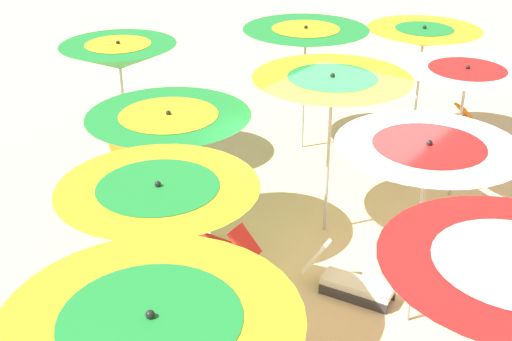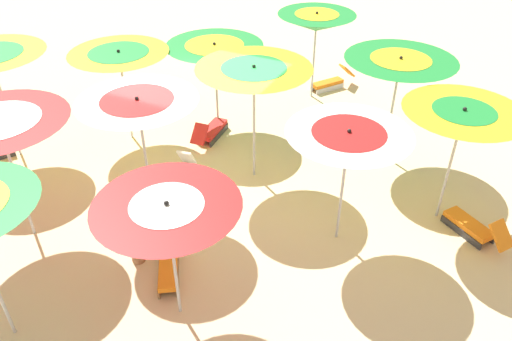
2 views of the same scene
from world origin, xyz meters
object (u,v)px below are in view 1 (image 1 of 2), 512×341
object	(u,v)px
beach_umbrella_7	(306,38)
beach_umbrella_10	(169,127)
lounger_3	(212,244)
beach_umbrella_8	(152,337)
beach_umbrella_6	(332,91)
lounger_5	(115,140)
beach_umbrella_11	(119,56)
beach_umbrella_3	(423,37)
beach_umbrella_2	(466,78)
beach_umbrella_4	(512,279)
beach_umbrella_9	(159,202)
beach_umbrella_5	(427,160)
lounger_1	(350,281)
lounger_0	(441,127)

from	to	relation	value
beach_umbrella_7	beach_umbrella_10	distance (m)	4.13
lounger_3	beach_umbrella_8	bearing A→B (deg)	120.90
beach_umbrella_6	beach_umbrella_10	world-z (taller)	beach_umbrella_6
beach_umbrella_10	lounger_5	bearing A→B (deg)	151.38
beach_umbrella_7	beach_umbrella_11	bearing A→B (deg)	-129.12
beach_umbrella_3	lounger_5	bearing A→B (deg)	-139.97
beach_umbrella_2	lounger_3	xyz separation A→B (m)	(-2.00, -3.86, -1.88)
beach_umbrella_6	lounger_5	world-z (taller)	beach_umbrella_6
beach_umbrella_4	beach_umbrella_9	size ratio (longest dim) A/B	1.11
beach_umbrella_2	beach_umbrella_5	distance (m)	3.58
beach_umbrella_5	lounger_3	bearing A→B (deg)	-172.24
beach_umbrella_8	lounger_3	bearing A→B (deg)	125.42
lounger_3	lounger_5	world-z (taller)	lounger_5
beach_umbrella_6	lounger_3	world-z (taller)	beach_umbrella_6
lounger_1	lounger_5	bearing A→B (deg)	159.68
beach_umbrella_8	lounger_0	size ratio (longest dim) A/B	1.96
beach_umbrella_7	beach_umbrella_9	distance (m)	6.01
lounger_3	beach_umbrella_5	bearing A→B (deg)	-176.76
beach_umbrella_11	lounger_3	xyz separation A→B (m)	(3.19, -1.36, -1.88)
beach_umbrella_2	beach_umbrella_11	size ratio (longest dim) A/B	0.97
beach_umbrella_2	beach_umbrella_5	xyz separation A→B (m)	(0.89, -3.46, 0.17)
beach_umbrella_3	beach_umbrella_8	bearing A→B (deg)	-77.55
beach_umbrella_7	lounger_5	xyz separation A→B (m)	(-2.82, -2.29, -1.98)
beach_umbrella_10	lounger_1	xyz separation A→B (m)	(2.64, 0.55, -1.73)
beach_umbrella_7	beach_umbrella_11	xyz separation A→B (m)	(-2.11, -2.60, -0.10)
beach_umbrella_9	beach_umbrella_6	bearing A→B (deg)	88.19
beach_umbrella_10	beach_umbrella_4	bearing A→B (deg)	-12.37
beach_umbrella_11	beach_umbrella_6	bearing A→B (deg)	3.56
beach_umbrella_10	lounger_3	distance (m)	1.84
beach_umbrella_4	lounger_0	size ratio (longest dim) A/B	1.92
lounger_5	beach_umbrella_11	bearing A→B (deg)	10.13
beach_umbrella_3	beach_umbrella_7	size ratio (longest dim) A/B	0.98
beach_umbrella_5	beach_umbrella_11	distance (m)	6.16
beach_umbrella_6	beach_umbrella_8	xyz separation A→B (m)	(1.65, -5.20, -0.02)
beach_umbrella_9	beach_umbrella_11	size ratio (longest dim) A/B	0.94
lounger_1	beach_umbrella_8	bearing A→B (deg)	-91.22
beach_umbrella_2	beach_umbrella_3	bearing A→B (deg)	132.80
beach_umbrella_3	beach_umbrella_6	distance (m)	3.82
beach_umbrella_5	beach_umbrella_3	bearing A→B (deg)	114.94
beach_umbrella_3	lounger_3	xyz separation A→B (m)	(-0.56, -5.41, -1.94)
beach_umbrella_6	lounger_1	distance (m)	2.65
beach_umbrella_2	beach_umbrella_10	bearing A→B (deg)	-122.98
beach_umbrella_10	lounger_0	size ratio (longest dim) A/B	1.76
beach_umbrella_6	lounger_5	size ratio (longest dim) A/B	1.95
beach_umbrella_10	lounger_1	bearing A→B (deg)	11.83
lounger_0	lounger_5	size ratio (longest dim) A/B	0.98
beach_umbrella_11	lounger_0	bearing A→B (deg)	49.40
beach_umbrella_3	lounger_5	distance (m)	6.14
beach_umbrella_4	beach_umbrella_10	xyz separation A→B (m)	(-4.99, 1.09, -0.28)
lounger_0	beach_umbrella_11	bearing A→B (deg)	-5.70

